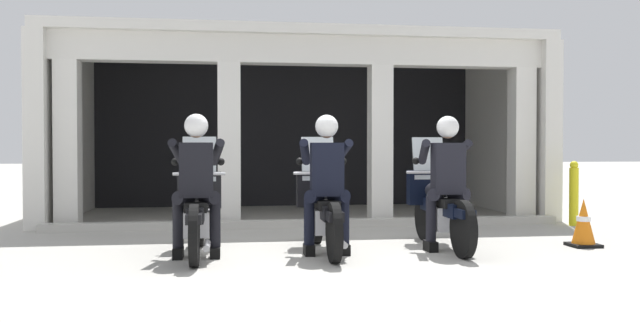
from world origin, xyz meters
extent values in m
plane|color=#A8A59E|center=(0.00, 3.00, 0.00)|extent=(80.00, 80.00, 0.00)
cube|color=black|center=(0.12, 6.04, 1.48)|extent=(8.24, 0.24, 2.97)
cube|color=silver|center=(0.12, 2.67, 2.75)|extent=(8.24, 0.36, 0.44)
cube|color=silver|center=(0.12, 4.28, 3.05)|extent=(8.24, 3.91, 0.16)
cube|color=silver|center=(-3.90, 4.28, 1.48)|extent=(0.30, 3.91, 2.97)
cube|color=silver|center=(4.14, 4.28, 1.48)|extent=(0.30, 3.91, 2.97)
cube|color=silver|center=(-3.50, 2.67, 1.26)|extent=(0.35, 0.36, 2.53)
cube|color=silver|center=(-1.08, 2.67, 1.26)|extent=(0.35, 0.36, 2.53)
cube|color=silver|center=(1.33, 2.67, 1.26)|extent=(0.35, 0.36, 2.53)
cube|color=silver|center=(3.74, 2.67, 1.26)|extent=(0.35, 0.36, 2.53)
cube|color=#B7B5AD|center=(0.12, 2.17, 0.06)|extent=(7.84, 0.24, 0.12)
cylinder|color=black|center=(-1.45, 0.54, 0.32)|extent=(0.09, 0.64, 0.64)
cylinder|color=black|center=(-1.45, -0.86, 0.32)|extent=(0.09, 0.64, 0.64)
cube|color=black|center=(-1.45, 0.54, 0.53)|extent=(0.14, 0.44, 0.08)
cube|color=silver|center=(-1.45, -0.21, 0.37)|extent=(0.28, 0.44, 0.28)
cube|color=black|center=(-1.45, -0.16, 0.50)|extent=(0.18, 1.24, 0.16)
ellipsoid|color=#B2B2B7|center=(-1.45, 0.06, 0.68)|extent=(0.26, 0.48, 0.22)
cube|color=black|center=(-1.45, -0.34, 0.57)|extent=(0.24, 0.52, 0.10)
cube|color=black|center=(-1.45, -0.80, 0.50)|extent=(0.16, 0.48, 0.10)
cylinder|color=silver|center=(-1.45, 0.48, 0.56)|extent=(0.05, 0.24, 0.53)
cube|color=black|center=(-1.45, 0.42, 0.70)|extent=(0.52, 0.16, 0.44)
sphere|color=silver|center=(-1.45, 0.52, 0.72)|extent=(0.18, 0.18, 0.18)
cube|color=silver|center=(-1.45, 0.40, 1.07)|extent=(0.40, 0.14, 0.54)
cylinder|color=silver|center=(-1.45, 0.32, 0.90)|extent=(0.62, 0.04, 0.04)
cylinder|color=silver|center=(-1.33, -0.56, 0.18)|extent=(0.07, 0.55, 0.07)
cube|color=black|center=(-1.45, -0.36, 0.97)|extent=(0.36, 0.22, 0.60)
cube|color=black|center=(-1.45, -0.24, 0.99)|extent=(0.05, 0.02, 0.32)
sphere|color=tan|center=(-1.45, -0.34, 1.43)|extent=(0.21, 0.21, 0.21)
sphere|color=silver|center=(-1.45, -0.34, 1.46)|extent=(0.26, 0.26, 0.26)
cylinder|color=black|center=(-1.31, -0.34, 0.66)|extent=(0.26, 0.29, 0.17)
cylinder|color=black|center=(-1.25, -0.34, 0.39)|extent=(0.12, 0.12, 0.53)
cube|color=black|center=(-1.25, -0.33, 0.06)|extent=(0.11, 0.26, 0.12)
cylinder|color=black|center=(-1.59, -0.34, 0.66)|extent=(0.26, 0.29, 0.17)
cylinder|color=black|center=(-1.65, -0.34, 0.39)|extent=(0.12, 0.12, 0.53)
cube|color=black|center=(-1.65, -0.33, 0.06)|extent=(0.11, 0.26, 0.12)
cylinder|color=black|center=(-1.23, -0.13, 1.16)|extent=(0.19, 0.48, 0.31)
sphere|color=black|center=(-1.19, 0.08, 1.05)|extent=(0.09, 0.09, 0.09)
cylinder|color=black|center=(-1.67, -0.13, 1.16)|extent=(0.19, 0.48, 0.31)
sphere|color=black|center=(-1.71, 0.08, 1.05)|extent=(0.09, 0.09, 0.09)
cylinder|color=black|center=(0.00, 0.56, 0.32)|extent=(0.09, 0.64, 0.64)
cylinder|color=black|center=(0.00, -0.84, 0.32)|extent=(0.09, 0.64, 0.64)
cube|color=black|center=(0.00, 0.56, 0.53)|extent=(0.14, 0.44, 0.08)
cube|color=silver|center=(0.00, -0.19, 0.37)|extent=(0.28, 0.44, 0.28)
cube|color=black|center=(0.00, -0.14, 0.50)|extent=(0.18, 1.24, 0.16)
ellipsoid|color=#B2B2B7|center=(0.00, 0.08, 0.68)|extent=(0.26, 0.48, 0.22)
cube|color=black|center=(0.00, -0.32, 0.57)|extent=(0.24, 0.52, 0.10)
cube|color=black|center=(0.00, -0.78, 0.50)|extent=(0.16, 0.48, 0.10)
cylinder|color=silver|center=(0.00, 0.50, 0.56)|extent=(0.05, 0.24, 0.53)
cube|color=black|center=(0.00, 0.44, 0.70)|extent=(0.52, 0.16, 0.44)
sphere|color=silver|center=(0.00, 0.54, 0.72)|extent=(0.18, 0.18, 0.18)
cube|color=silver|center=(0.00, 0.42, 1.07)|extent=(0.40, 0.14, 0.54)
cylinder|color=silver|center=(0.00, 0.34, 0.90)|extent=(0.62, 0.04, 0.04)
cylinder|color=silver|center=(0.12, -0.54, 0.18)|extent=(0.07, 0.55, 0.07)
cube|color=black|center=(0.00, -0.34, 0.97)|extent=(0.36, 0.22, 0.60)
cube|color=#591414|center=(0.00, -0.22, 0.99)|extent=(0.05, 0.02, 0.32)
sphere|color=#936B51|center=(0.00, -0.32, 1.43)|extent=(0.21, 0.21, 0.21)
sphere|color=silver|center=(0.00, -0.32, 1.46)|extent=(0.26, 0.26, 0.26)
cylinder|color=black|center=(0.14, -0.32, 0.66)|extent=(0.26, 0.29, 0.17)
cylinder|color=black|center=(0.20, -0.32, 0.39)|extent=(0.12, 0.12, 0.53)
cube|color=black|center=(0.20, -0.31, 0.06)|extent=(0.11, 0.26, 0.12)
cylinder|color=black|center=(-0.14, -0.32, 0.66)|extent=(0.26, 0.29, 0.17)
cylinder|color=black|center=(-0.20, -0.32, 0.39)|extent=(0.12, 0.12, 0.53)
cube|color=black|center=(-0.20, -0.31, 0.06)|extent=(0.11, 0.26, 0.12)
cylinder|color=black|center=(0.22, -0.11, 1.16)|extent=(0.19, 0.48, 0.31)
sphere|color=black|center=(0.26, 0.10, 1.05)|extent=(0.09, 0.09, 0.09)
cylinder|color=black|center=(-0.22, -0.11, 1.16)|extent=(0.19, 0.48, 0.31)
sphere|color=black|center=(-0.26, 0.10, 1.05)|extent=(0.09, 0.09, 0.09)
cylinder|color=black|center=(1.45, 0.63, 0.32)|extent=(0.09, 0.64, 0.64)
cylinder|color=black|center=(1.45, -0.77, 0.32)|extent=(0.09, 0.64, 0.64)
cube|color=black|center=(1.45, 0.63, 0.53)|extent=(0.14, 0.44, 0.08)
cube|color=silver|center=(1.45, -0.12, 0.37)|extent=(0.28, 0.44, 0.28)
cube|color=black|center=(1.45, -0.07, 0.50)|extent=(0.18, 1.24, 0.16)
ellipsoid|color=black|center=(1.45, 0.15, 0.68)|extent=(0.26, 0.48, 0.22)
cube|color=black|center=(1.45, -0.25, 0.57)|extent=(0.24, 0.52, 0.10)
cube|color=black|center=(1.45, -0.71, 0.50)|extent=(0.16, 0.48, 0.10)
cylinder|color=silver|center=(1.45, 0.57, 0.56)|extent=(0.05, 0.24, 0.53)
cube|color=black|center=(1.45, 0.51, 0.70)|extent=(0.52, 0.16, 0.44)
sphere|color=silver|center=(1.45, 0.61, 0.72)|extent=(0.18, 0.18, 0.18)
cube|color=silver|center=(1.45, 0.49, 1.07)|extent=(0.40, 0.14, 0.54)
cylinder|color=silver|center=(1.45, 0.41, 0.90)|extent=(0.62, 0.04, 0.04)
cylinder|color=silver|center=(1.57, -0.47, 0.18)|extent=(0.07, 0.55, 0.07)
cube|color=black|center=(1.45, -0.27, 0.97)|extent=(0.36, 0.22, 0.60)
cube|color=#591414|center=(1.45, -0.15, 0.99)|extent=(0.05, 0.02, 0.32)
sphere|color=tan|center=(1.45, -0.25, 1.43)|extent=(0.21, 0.21, 0.21)
sphere|color=silver|center=(1.45, -0.25, 1.46)|extent=(0.26, 0.26, 0.26)
cylinder|color=black|center=(1.59, -0.25, 0.66)|extent=(0.26, 0.29, 0.17)
cylinder|color=black|center=(1.65, -0.25, 0.39)|extent=(0.12, 0.12, 0.53)
cube|color=black|center=(1.65, -0.24, 0.06)|extent=(0.11, 0.26, 0.12)
cylinder|color=black|center=(1.31, -0.25, 0.66)|extent=(0.26, 0.29, 0.17)
cylinder|color=black|center=(1.25, -0.25, 0.39)|extent=(0.12, 0.12, 0.53)
cube|color=black|center=(1.25, -0.24, 0.06)|extent=(0.11, 0.26, 0.12)
cylinder|color=black|center=(1.67, -0.04, 1.16)|extent=(0.19, 0.48, 0.31)
sphere|color=black|center=(1.71, 0.17, 1.05)|extent=(0.09, 0.09, 0.09)
cylinder|color=black|center=(1.23, -0.04, 1.16)|extent=(0.19, 0.48, 0.31)
sphere|color=black|center=(1.19, 0.17, 1.05)|extent=(0.09, 0.09, 0.09)
cube|color=black|center=(3.21, -0.16, 0.02)|extent=(0.34, 0.34, 0.04)
cone|color=orange|center=(3.21, -0.16, 0.32)|extent=(0.28, 0.28, 0.55)
cylinder|color=white|center=(3.21, -0.16, 0.34)|extent=(0.17, 0.17, 0.06)
cylinder|color=yellow|center=(4.22, 1.84, 0.45)|extent=(0.14, 0.14, 0.90)
sphere|color=yellow|center=(4.22, 1.84, 0.94)|extent=(0.13, 0.13, 0.13)
camera|label=1|loc=(-1.10, -7.55, 1.22)|focal=36.42mm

